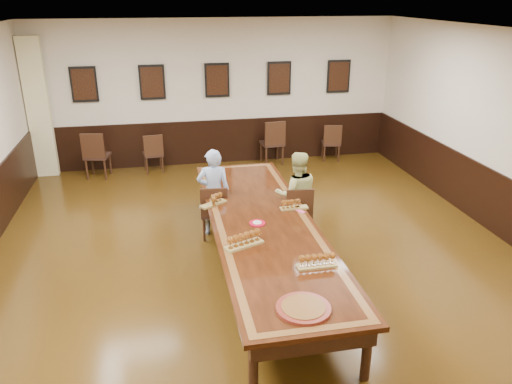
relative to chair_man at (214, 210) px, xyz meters
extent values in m
cube|color=black|center=(0.54, -1.19, -0.46)|extent=(8.00, 10.00, 0.02)
cube|color=white|center=(0.54, -1.19, 2.76)|extent=(8.00, 10.00, 0.02)
cube|color=beige|center=(0.54, 3.82, 1.15)|extent=(8.00, 0.02, 3.20)
imported|color=#4F77C5|center=(0.01, 0.10, 0.27)|extent=(0.56, 0.40, 1.44)
imported|color=#CDD182|center=(1.29, -0.21, 0.25)|extent=(0.74, 0.60, 1.41)
cube|color=#EA4E7E|center=(1.14, -0.95, 0.30)|extent=(0.13, 0.16, 0.01)
cube|color=beige|center=(-3.21, 3.63, 1.00)|extent=(0.45, 0.18, 2.90)
cube|color=black|center=(0.54, 3.79, 0.05)|extent=(7.98, 0.04, 1.00)
cube|color=black|center=(0.54, -1.19, 0.27)|extent=(1.40, 5.00, 0.06)
cube|color=brown|center=(0.54, -1.19, 0.30)|extent=(1.28, 4.88, 0.00)
cube|color=black|center=(0.54, -1.19, 0.30)|extent=(1.10, 4.70, 0.00)
cube|color=black|center=(0.54, -1.19, 0.12)|extent=(1.25, 4.85, 0.18)
cylinder|color=black|center=(-0.04, -3.51, -0.11)|extent=(0.10, 0.10, 0.69)
cylinder|color=black|center=(1.12, -3.51, -0.11)|extent=(0.10, 0.10, 0.69)
cylinder|color=black|center=(-0.04, 1.13, -0.11)|extent=(0.10, 0.10, 0.69)
cylinder|color=black|center=(1.12, 1.13, -0.11)|extent=(0.10, 0.10, 0.69)
cube|color=black|center=(-2.26, 3.75, 1.45)|extent=(0.54, 0.03, 0.74)
cube|color=black|center=(-2.26, 3.73, 1.45)|extent=(0.46, 0.01, 0.64)
cube|color=black|center=(-0.86, 3.75, 1.45)|extent=(0.54, 0.03, 0.74)
cube|color=black|center=(-0.86, 3.73, 1.45)|extent=(0.46, 0.01, 0.64)
cube|color=black|center=(0.54, 3.75, 1.45)|extent=(0.54, 0.03, 0.74)
cube|color=black|center=(0.54, 3.73, 1.45)|extent=(0.46, 0.01, 0.64)
cube|color=black|center=(1.94, 3.75, 1.45)|extent=(0.54, 0.03, 0.74)
cube|color=black|center=(1.94, 3.73, 1.45)|extent=(0.46, 0.01, 0.64)
cube|color=black|center=(3.34, 3.75, 1.45)|extent=(0.54, 0.03, 0.74)
cube|color=black|center=(3.34, 3.73, 1.45)|extent=(0.46, 0.01, 0.64)
cube|color=olive|center=(-0.06, -0.46, 0.31)|extent=(0.43, 0.34, 0.03)
cube|color=olive|center=(1.08, -0.84, 0.31)|extent=(0.41, 0.14, 0.03)
cube|color=olive|center=(0.17, -1.84, 0.31)|extent=(0.53, 0.34, 0.03)
cube|color=olive|center=(0.90, -2.50, 0.31)|extent=(0.47, 0.15, 0.03)
cylinder|color=red|center=(0.45, -1.24, 0.31)|extent=(0.22, 0.22, 0.02)
cylinder|color=silver|center=(0.45, -1.24, 0.32)|extent=(0.12, 0.12, 0.01)
cylinder|color=#5E1912|center=(0.52, -3.27, 0.32)|extent=(0.69, 0.69, 0.04)
cylinder|color=brown|center=(0.52, -3.27, 0.34)|extent=(0.55, 0.55, 0.01)
camera|label=1|loc=(-0.75, -7.27, 3.23)|focal=35.00mm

